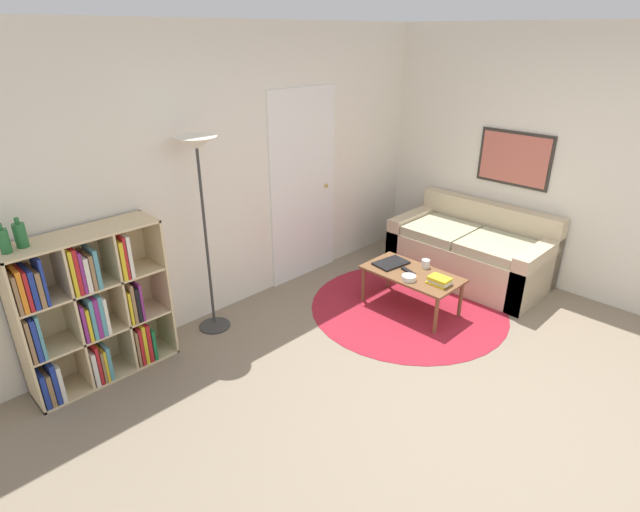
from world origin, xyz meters
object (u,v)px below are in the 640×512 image
coffee_table (412,276)px  laptop (391,263)px  bookshelf (90,311)px  cup (426,264)px  bowl (409,278)px  bottle_left (4,241)px  bottle_middle (20,235)px  floor_lamp (199,168)px  couch (472,252)px

coffee_table → laptop: (0.01, 0.26, 0.05)m
bookshelf → cup: size_ratio=14.49×
bowl → bottle_left: bearing=157.8°
bottle_middle → floor_lamp: bearing=-2.3°
couch → bookshelf: bearing=162.2°
cup → floor_lamp: bearing=147.7°
floor_lamp → coffee_table: bearing=-34.7°
couch → cup: size_ratio=19.57×
couch → coffee_table: (-1.06, 0.05, 0.06)m
bowl → bookshelf: bearing=154.1°
laptop → bottle_middle: bearing=163.4°
bookshelf → coffee_table: size_ratio=1.28×
bookshelf → bottle_left: (-0.42, -0.02, 0.70)m
floor_lamp → laptop: floor_lamp is taller
laptop → bookshelf: bearing=161.9°
bowl → laptop: bearing=63.8°
laptop → bottle_middle: bottle_middle is taller
bookshelf → coffee_table: bearing=-23.3°
bookshelf → couch: (3.65, -1.17, -0.30)m
couch → bowl: bearing=-179.3°
coffee_table → bottle_left: 3.34m
couch → cup: (-0.87, 0.03, 0.14)m
bookshelf → couch: 3.84m
floor_lamp → couch: size_ratio=1.08×
floor_lamp → bottle_middle: 1.36m
bookshelf → laptop: size_ratio=3.34×
bottle_left → bottle_middle: 0.11m
coffee_table → bottle_middle: 3.26m
bookshelf → bowl: 2.72m
coffee_table → bowl: (-0.15, -0.07, 0.06)m
cup → bottle_middle: 3.41m
bottle_middle → bottle_left: bearing=-162.6°
coffee_table → bottle_left: bottle_left is taller
laptop → coffee_table: bearing=-92.5°
bowl → cup: (0.34, 0.04, 0.02)m
floor_lamp → cup: floor_lamp is taller
bowl → cup: bearing=7.4°
coffee_table → bowl: size_ratio=6.94×
coffee_table → bowl: 0.18m
couch → coffee_table: couch is taller
cup → bowl: bearing=-172.6°
couch → laptop: 1.10m
bookshelf → cup: (2.78, -1.14, -0.16)m
floor_lamp → cup: 2.32m
couch → bottle_left: bearing=164.2°
laptop → cup: cup is taller
floor_lamp → couch: bearing=-23.4°
bowl → bottle_middle: (-2.75, 1.20, 0.87)m
coffee_table → bottle_middle: (-2.91, 1.13, 0.94)m
couch → bowl: couch is taller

